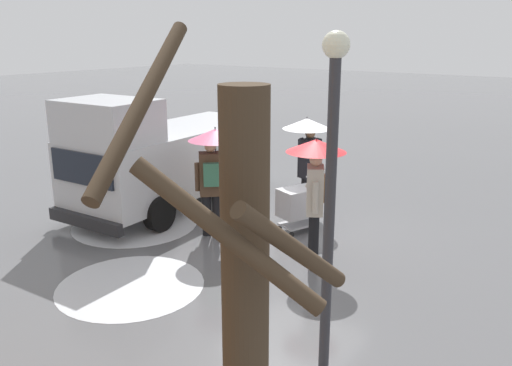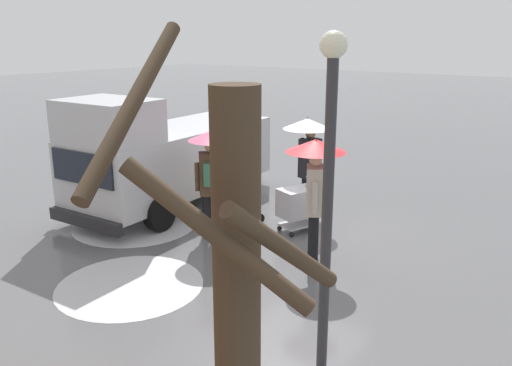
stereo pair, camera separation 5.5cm
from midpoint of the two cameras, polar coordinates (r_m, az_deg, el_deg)
name	(u,v)px [view 1 (the left image)]	position (r m, az deg, el deg)	size (l,w,h in m)	color
ground_plane	(297,232)	(10.65, 4.30, -5.31)	(90.00, 90.00, 0.00)	#5B5B5E
slush_patch_near_cluster	(131,285)	(8.72, -13.52, -10.69)	(2.30, 2.30, 0.01)	silver
slush_patch_under_van	(135,225)	(11.32, -13.04, -4.39)	(2.55, 2.55, 0.01)	silver
cargo_van_parked_right	(167,155)	(12.15, -9.75, 2.96)	(2.42, 5.44, 2.60)	#B7BABF
shopping_cart_vendor	(298,204)	(10.56, 4.43, -2.25)	(0.81, 0.96, 1.02)	#B2B2B7
hand_dolly_boxes	(242,197)	(11.03, -1.64, -1.55)	(0.75, 0.85, 1.32)	#515156
pedestrian_pink_side	(308,143)	(11.38, 5.49, 4.35)	(1.04, 1.04, 2.15)	black
pedestrian_black_side	(316,171)	(9.09, 6.32, 1.32)	(1.04, 1.04, 2.15)	black
pedestrian_white_side	(213,157)	(10.08, -4.78, 2.80)	(1.04, 1.04, 2.15)	black
street_lamp	(331,177)	(5.61, 7.79, 0.63)	(0.28, 0.28, 3.86)	#2D2D33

